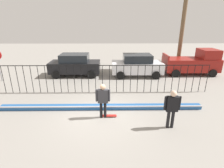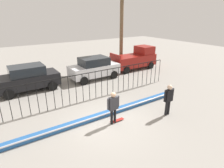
% 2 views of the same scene
% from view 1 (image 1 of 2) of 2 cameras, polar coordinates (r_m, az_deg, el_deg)
% --- Properties ---
extents(ground_plane, '(60.00, 60.00, 0.00)m').
position_cam_1_polar(ground_plane, '(9.26, -3.72, -9.89)').
color(ground_plane, gray).
extents(bowl_coping_ledge, '(11.00, 0.40, 0.27)m').
position_cam_1_polar(bowl_coping_ledge, '(9.75, -3.56, -7.44)').
color(bowl_coping_ledge, '#235699').
rests_on(bowl_coping_ledge, ground).
extents(perimeter_fence, '(14.04, 0.04, 1.89)m').
position_cam_1_polar(perimeter_fence, '(11.59, -3.13, 2.61)').
color(perimeter_fence, black).
rests_on(perimeter_fence, ground).
extents(skateboarder, '(0.71, 0.27, 1.77)m').
position_cam_1_polar(skateboarder, '(8.54, -2.97, -4.56)').
color(skateboarder, black).
rests_on(skateboarder, ground).
extents(skateboard, '(0.80, 0.20, 0.07)m').
position_cam_1_polar(skateboard, '(9.03, -1.11, -10.25)').
color(skateboard, '#A51E19').
rests_on(skateboard, ground).
extents(camera_operator, '(0.73, 0.27, 1.81)m').
position_cam_1_polar(camera_operator, '(8.15, 18.91, -6.76)').
color(camera_operator, black).
rests_on(camera_operator, ground).
extents(parked_car_black, '(4.30, 2.12, 1.90)m').
position_cam_1_polar(parked_car_black, '(15.73, -11.91, 6.17)').
color(parked_car_black, black).
rests_on(parked_car_black, ground).
extents(parked_car_white, '(4.30, 2.12, 1.90)m').
position_cam_1_polar(parked_car_white, '(15.38, 8.11, 6.09)').
color(parked_car_white, silver).
rests_on(parked_car_white, ground).
extents(pickup_truck, '(4.70, 2.12, 2.24)m').
position_cam_1_polar(pickup_truck, '(17.39, 24.84, 6.27)').
color(pickup_truck, maroon).
rests_on(pickup_truck, ground).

